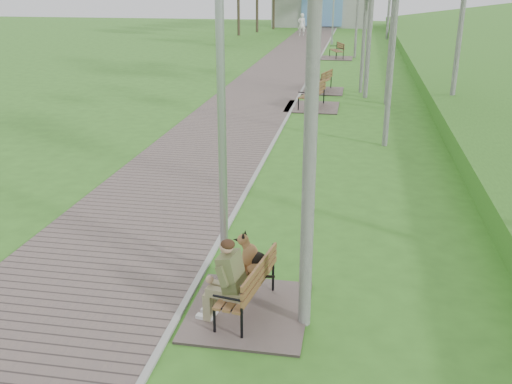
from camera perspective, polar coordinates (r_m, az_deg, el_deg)
ground at (r=11.61m, az=-2.52°, el=-2.88°), size 120.00×120.00×0.00m
walkway at (r=32.48m, az=2.74°, el=12.41°), size 3.50×67.00×0.04m
kerb at (r=32.30m, az=5.90°, el=12.29°), size 0.10×67.00×0.05m
building_north at (r=61.54m, az=6.78°, el=17.99°), size 10.00×5.20×4.00m
bench_main at (r=8.35m, az=-1.46°, el=-9.59°), size 1.72×1.92×1.50m
bench_second at (r=22.02m, az=5.57°, el=8.98°), size 1.98×2.20×1.22m
bench_third at (r=25.38m, az=6.58°, el=10.43°), size 1.80×2.00×1.10m
bench_far at (r=36.35m, az=8.04°, el=13.42°), size 1.90×2.11×1.17m
lamp_post_near at (r=8.57m, az=-3.43°, el=6.59°), size 0.21×0.21×5.46m
lamp_post_second at (r=29.20m, az=6.12°, el=15.95°), size 0.19×0.19×4.97m
lamp_post_third at (r=44.12m, az=7.75°, el=17.60°), size 0.20×0.20×5.28m
lamp_post_far at (r=61.33m, az=8.43°, el=18.11°), size 0.18×0.18×4.71m
pedestrian_near at (r=50.72m, az=4.59°, el=16.34°), size 0.76×0.59×1.86m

